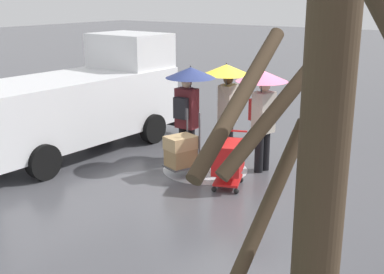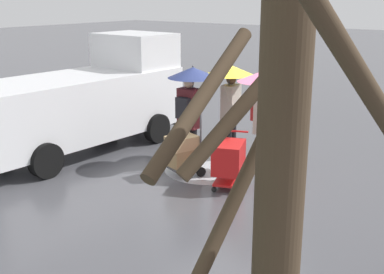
# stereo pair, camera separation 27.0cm
# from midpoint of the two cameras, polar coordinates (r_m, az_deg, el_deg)

# --- Properties ---
(ground_plane) EXTENTS (90.00, 90.00, 0.00)m
(ground_plane) POSITION_cam_midpoint_polar(r_m,az_deg,el_deg) (10.49, 5.90, -3.94)
(ground_plane) COLOR #4C4C51
(slush_patch_under_van) EXTENTS (1.77, 1.77, 0.01)m
(slush_patch_under_van) POSITION_cam_midpoint_polar(r_m,az_deg,el_deg) (10.56, 2.44, -3.71)
(slush_patch_under_van) COLOR silver
(slush_patch_under_van) RESTS_ON ground
(cargo_van_parked_right) EXTENTS (2.35, 5.41, 2.60)m
(cargo_van_parked_right) POSITION_cam_midpoint_polar(r_m,az_deg,el_deg) (12.03, -11.27, 4.24)
(cargo_van_parked_right) COLOR white
(cargo_van_parked_right) RESTS_ON ground
(shopping_cart_vendor) EXTENTS (0.81, 0.96, 1.02)m
(shopping_cart_vendor) POSITION_cam_midpoint_polar(r_m,az_deg,el_deg) (9.47, 5.00, -2.49)
(shopping_cart_vendor) COLOR red
(shopping_cart_vendor) RESTS_ON ground
(hand_dolly_boxes) EXTENTS (0.72, 0.84, 1.32)m
(hand_dolly_boxes) POSITION_cam_midpoint_polar(r_m,az_deg,el_deg) (10.04, -0.31, -1.66)
(hand_dolly_boxes) COLOR #515156
(hand_dolly_boxes) RESTS_ON ground
(pedestrian_pink_side) EXTENTS (1.04, 1.04, 2.15)m
(pedestrian_pink_side) POSITION_cam_midpoint_polar(r_m,az_deg,el_deg) (10.45, 0.60, 5.00)
(pedestrian_pink_side) COLOR black
(pedestrian_pink_side) RESTS_ON ground
(pedestrian_black_side) EXTENTS (1.04, 1.04, 2.15)m
(pedestrian_black_side) POSITION_cam_midpoint_polar(r_m,az_deg,el_deg) (10.90, 5.02, 5.47)
(pedestrian_black_side) COLOR black
(pedestrian_black_side) RESTS_ON ground
(pedestrian_white_side) EXTENTS (1.04, 1.04, 2.15)m
(pedestrian_white_side) POSITION_cam_midpoint_polar(r_m,az_deg,el_deg) (10.13, 8.94, 4.47)
(pedestrian_white_side) COLOR black
(pedestrian_white_side) RESTS_ON ground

